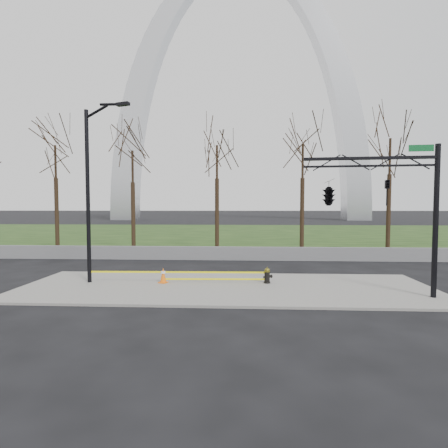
{
  "coord_description": "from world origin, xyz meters",
  "views": [
    {
      "loc": [
        0.69,
        -15.07,
        3.64
      ],
      "look_at": [
        -0.17,
        2.0,
        2.74
      ],
      "focal_mm": 27.73,
      "sensor_mm": 36.0,
      "label": 1
    }
  ],
  "objects_px": {
    "fire_hydrant": "(267,276)",
    "street_light": "(92,183)",
    "traffic_cone": "(163,275)",
    "traffic_signal_mast": "(349,193)"
  },
  "relations": [
    {
      "from": "fire_hydrant",
      "to": "traffic_cone",
      "type": "bearing_deg",
      "value": 167.32
    },
    {
      "from": "fire_hydrant",
      "to": "traffic_signal_mast",
      "type": "height_order",
      "value": "traffic_signal_mast"
    },
    {
      "from": "street_light",
      "to": "traffic_signal_mast",
      "type": "distance_m",
      "value": 11.19
    },
    {
      "from": "street_light",
      "to": "fire_hydrant",
      "type": "bearing_deg",
      "value": 19.37
    },
    {
      "from": "street_light",
      "to": "traffic_signal_mast",
      "type": "relative_size",
      "value": 1.37
    },
    {
      "from": "fire_hydrant",
      "to": "traffic_cone",
      "type": "relative_size",
      "value": 1.06
    },
    {
      "from": "street_light",
      "to": "traffic_cone",
      "type": "bearing_deg",
      "value": 18.92
    },
    {
      "from": "traffic_signal_mast",
      "to": "traffic_cone",
      "type": "bearing_deg",
      "value": 172.48
    },
    {
      "from": "fire_hydrant",
      "to": "traffic_cone",
      "type": "distance_m",
      "value": 4.79
    },
    {
      "from": "fire_hydrant",
      "to": "street_light",
      "type": "xyz_separation_m",
      "value": [
        -8.03,
        -0.28,
        4.25
      ]
    }
  ]
}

